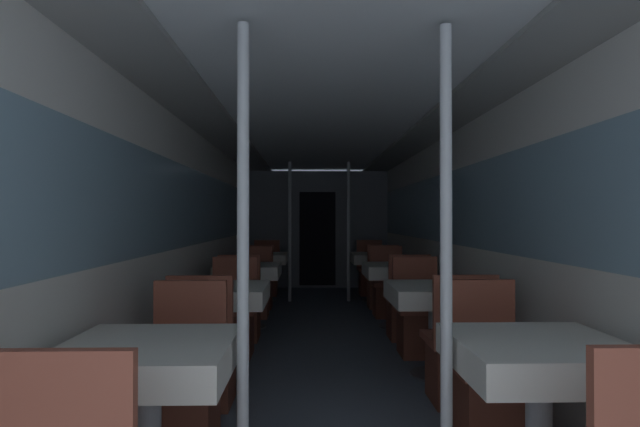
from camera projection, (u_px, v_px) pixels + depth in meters
wall_left at (195, 233)px, 4.90m from camera, size 0.05×10.12×2.07m
wall_right at (452, 233)px, 4.95m from camera, size 0.05×10.12×2.07m
ceiling_panel at (324, 129)px, 4.93m from camera, size 2.55×10.12×0.07m
bulkhead_far at (317, 229)px, 8.88m from camera, size 2.50×0.09×2.07m
dining_table_left_0 at (148, 367)px, 2.12m from camera, size 0.71×0.71×0.71m
chair_left_far_0 at (183, 394)px, 2.70m from camera, size 0.42×0.42×0.87m
support_pole_left_0 at (243, 264)px, 2.13m from camera, size 0.05×0.05×2.07m
dining_table_left_1 at (221, 300)px, 3.87m from camera, size 0.71×0.71×0.71m
chair_left_near_1 at (205, 363)px, 3.28m from camera, size 0.42×0.42×0.87m
chair_left_far_1 at (232, 325)px, 4.46m from camera, size 0.42×0.42×0.87m
dining_table_left_2 at (248, 274)px, 5.63m from camera, size 0.71×0.71×0.71m
chair_left_near_2 at (241, 313)px, 5.03m from camera, size 0.42×0.42×0.87m
chair_left_far_2 at (254, 295)px, 6.22m from camera, size 0.42×0.42×0.87m
dining_table_left_3 at (263, 261)px, 7.38m from camera, size 0.71×0.71×0.71m
chair_left_near_3 at (259, 288)px, 6.79m from camera, size 0.42×0.42×0.87m
chair_left_far_3 at (266, 278)px, 7.97m from camera, size 0.42×0.42×0.87m
support_pole_left_3 at (290, 231)px, 7.40m from camera, size 0.05×0.05×2.07m
dining_table_right_0 at (539, 364)px, 2.15m from camera, size 0.71×0.71×0.71m
chair_right_far_0 at (489, 391)px, 2.74m from camera, size 0.42×0.42×0.87m
support_pole_right_0 at (446, 264)px, 2.15m from camera, size 0.05×0.05×2.07m
dining_table_right_1 at (435, 299)px, 3.91m from camera, size 0.71×0.71×0.71m
chair_right_near_1 at (458, 361)px, 3.32m from camera, size 0.42×0.42×0.87m
chair_right_far_1 at (419, 324)px, 4.50m from camera, size 0.42×0.42×0.87m
dining_table_right_2 at (396, 274)px, 5.67m from camera, size 0.71×0.71×0.71m
chair_right_near_2 at (406, 312)px, 5.07m from camera, size 0.42×0.42×0.87m
chair_right_far_2 at (388, 294)px, 6.25m from camera, size 0.42×0.42×0.87m
dining_table_right_3 at (375, 261)px, 7.42m from camera, size 0.71×0.71×0.71m
chair_right_near_3 at (381, 288)px, 6.83m from camera, size 0.42×0.42×0.87m
chair_right_far_3 at (371, 278)px, 8.01m from camera, size 0.42×0.42×0.87m
support_pole_right_3 at (349, 231)px, 7.42m from camera, size 0.05×0.05×2.07m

